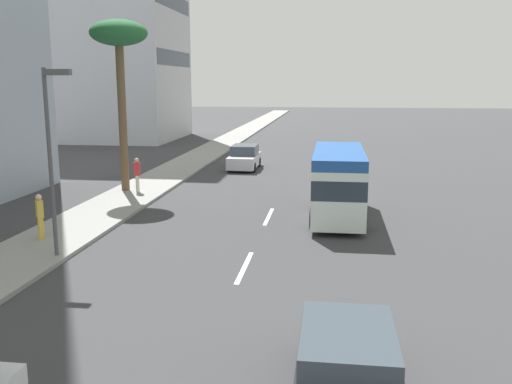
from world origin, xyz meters
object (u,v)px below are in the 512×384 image
(pedestrian_by_tree, at_px, (40,214))
(minibus_lead, at_px, (338,181))
(car_second, at_px, (346,369))
(palm_tree, at_px, (119,42))
(car_third, at_px, (244,158))
(street_lamp, at_px, (52,141))
(pedestrian_mid_block, at_px, (137,173))

(pedestrian_by_tree, bearing_deg, minibus_lead, 75.04)
(car_second, distance_m, palm_tree, 23.40)
(car_third, xyz_separation_m, palm_tree, (-9.28, 5.11, 7.19))
(car_second, relative_size, street_lamp, 0.72)
(car_second, distance_m, pedestrian_by_tree, 14.56)
(street_lamp, bearing_deg, minibus_lead, -52.21)
(car_second, relative_size, car_third, 1.07)
(street_lamp, bearing_deg, pedestrian_by_tree, 42.28)
(minibus_lead, height_order, car_third, minibus_lead)
(pedestrian_by_tree, bearing_deg, palm_tree, 140.67)
(car_second, distance_m, pedestrian_mid_block, 21.48)
(car_second, bearing_deg, pedestrian_mid_block, 29.60)
(pedestrian_mid_block, height_order, pedestrian_by_tree, pedestrian_mid_block)
(car_third, xyz_separation_m, pedestrian_mid_block, (-9.70, 4.27, 0.40))
(pedestrian_mid_block, bearing_deg, car_second, -65.08)
(pedestrian_by_tree, bearing_deg, pedestrian_mid_block, 135.61)
(minibus_lead, relative_size, car_third, 1.66)
(minibus_lead, distance_m, car_third, 14.90)
(minibus_lead, bearing_deg, car_second, -179.83)
(car_third, bearing_deg, pedestrian_mid_block, -23.78)
(pedestrian_by_tree, height_order, palm_tree, palm_tree)
(pedestrian_by_tree, relative_size, palm_tree, 0.19)
(minibus_lead, height_order, pedestrian_by_tree, minibus_lead)
(pedestrian_mid_block, distance_m, pedestrian_by_tree, 9.27)
(minibus_lead, relative_size, pedestrian_by_tree, 4.08)
(pedestrian_mid_block, height_order, palm_tree, palm_tree)
(minibus_lead, height_order, pedestrian_mid_block, minibus_lead)
(palm_tree, xyz_separation_m, street_lamp, (-11.49, -1.99, -3.91))
(car_third, bearing_deg, minibus_lead, 25.03)
(minibus_lead, distance_m, pedestrian_by_tree, 12.36)
(pedestrian_mid_block, bearing_deg, pedestrian_by_tree, -97.71)
(minibus_lead, bearing_deg, pedestrian_mid_block, 70.35)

